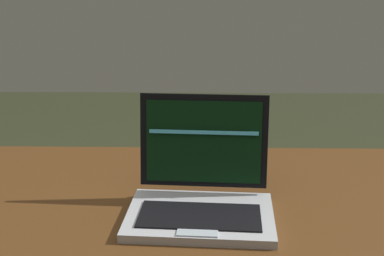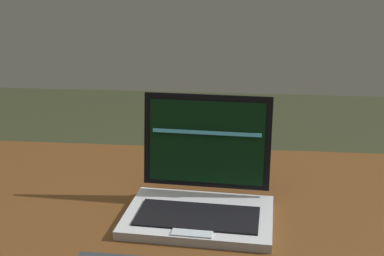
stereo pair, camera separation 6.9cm
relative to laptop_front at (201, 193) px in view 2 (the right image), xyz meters
The scene contains 1 object.
laptop_front is the anchor object (origin of this frame).
Camera 2 is at (-0.01, -0.79, 1.16)m, focal length 47.72 mm.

